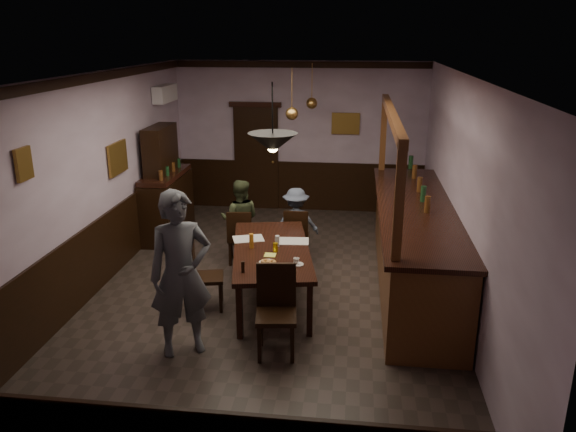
% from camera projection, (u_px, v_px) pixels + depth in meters
% --- Properties ---
extents(room, '(5.01, 8.01, 3.01)m').
position_uv_depth(room, '(270.00, 190.00, 7.51)').
color(room, '#2D2621').
rests_on(room, ground).
extents(dining_table, '(1.39, 2.35, 0.75)m').
position_uv_depth(dining_table, '(271.00, 253.00, 7.55)').
color(dining_table, black).
rests_on(dining_table, ground).
extents(chair_far_left, '(0.44, 0.44, 0.89)m').
position_uv_depth(chair_far_left, '(240.00, 235.00, 8.80)').
color(chair_far_left, black).
rests_on(chair_far_left, ground).
extents(chair_far_right, '(0.39, 0.39, 0.89)m').
position_uv_depth(chair_far_right, '(296.00, 234.00, 8.85)').
color(chair_far_right, black).
rests_on(chair_far_right, ground).
extents(chair_near, '(0.50, 0.50, 1.04)m').
position_uv_depth(chair_near, '(276.00, 306.00, 6.34)').
color(chair_near, black).
rests_on(chair_near, ground).
extents(chair_side, '(0.49, 0.49, 0.94)m').
position_uv_depth(chair_side, '(202.00, 272.00, 7.36)').
color(chair_side, black).
rests_on(chair_side, ground).
extents(person_standing, '(0.83, 0.73, 1.92)m').
position_uv_depth(person_standing, '(181.00, 274.00, 6.22)').
color(person_standing, '#545860').
rests_on(person_standing, ground).
extents(person_seated_left, '(0.67, 0.55, 1.30)m').
position_uv_depth(person_seated_left, '(240.00, 219.00, 9.01)').
color(person_seated_left, '#394328').
rests_on(person_seated_left, ground).
extents(person_seated_right, '(0.81, 0.56, 1.15)m').
position_uv_depth(person_seated_right, '(296.00, 223.00, 9.08)').
color(person_seated_right, '#4F5B71').
rests_on(person_seated_right, ground).
extents(newspaper_left, '(0.49, 0.42, 0.01)m').
position_uv_depth(newspaper_left, '(248.00, 239.00, 7.87)').
color(newspaper_left, silver).
rests_on(newspaper_left, dining_table).
extents(newspaper_right, '(0.44, 0.33, 0.01)m').
position_uv_depth(newspaper_right, '(293.00, 241.00, 7.78)').
color(newspaper_right, silver).
rests_on(newspaper_right, dining_table).
extents(napkin, '(0.18, 0.18, 0.00)m').
position_uv_depth(napkin, '(270.00, 255.00, 7.30)').
color(napkin, '#E0E956').
rests_on(napkin, dining_table).
extents(saucer, '(0.15, 0.15, 0.01)m').
position_uv_depth(saucer, '(298.00, 264.00, 7.00)').
color(saucer, white).
rests_on(saucer, dining_table).
extents(coffee_cup, '(0.09, 0.09, 0.07)m').
position_uv_depth(coffee_cup, '(296.00, 261.00, 6.99)').
color(coffee_cup, white).
rests_on(coffee_cup, saucer).
extents(pastry_plate, '(0.22, 0.22, 0.01)m').
position_uv_depth(pastry_plate, '(268.00, 263.00, 7.05)').
color(pastry_plate, white).
rests_on(pastry_plate, dining_table).
extents(pastry_ring_a, '(0.13, 0.13, 0.04)m').
position_uv_depth(pastry_ring_a, '(266.00, 262.00, 7.00)').
color(pastry_ring_a, '#C68C47').
rests_on(pastry_ring_a, pastry_plate).
extents(pastry_ring_b, '(0.13, 0.13, 0.04)m').
position_uv_depth(pastry_ring_b, '(271.00, 262.00, 6.99)').
color(pastry_ring_b, '#C68C47').
rests_on(pastry_ring_b, pastry_plate).
extents(soda_can, '(0.07, 0.07, 0.12)m').
position_uv_depth(soda_can, '(275.00, 247.00, 7.40)').
color(soda_can, gold).
rests_on(soda_can, dining_table).
extents(beer_glass, '(0.06, 0.06, 0.20)m').
position_uv_depth(beer_glass, '(251.00, 241.00, 7.52)').
color(beer_glass, '#BF721E').
rests_on(beer_glass, dining_table).
extents(water_glass, '(0.06, 0.06, 0.15)m').
position_uv_depth(water_glass, '(277.00, 241.00, 7.59)').
color(water_glass, silver).
rests_on(water_glass, dining_table).
extents(pepper_mill, '(0.04, 0.04, 0.14)m').
position_uv_depth(pepper_mill, '(243.00, 267.00, 6.76)').
color(pepper_mill, black).
rests_on(pepper_mill, dining_table).
extents(sideboard, '(0.54, 1.50, 1.98)m').
position_uv_depth(sideboard, '(166.00, 193.00, 9.96)').
color(sideboard, black).
rests_on(sideboard, ground).
extents(bar_counter, '(1.04, 4.49, 2.51)m').
position_uv_depth(bar_counter, '(414.00, 243.00, 8.04)').
color(bar_counter, '#522715').
rests_on(bar_counter, ground).
extents(door_back, '(0.90, 0.06, 2.10)m').
position_uv_depth(door_back, '(256.00, 159.00, 11.48)').
color(door_back, black).
rests_on(door_back, ground).
extents(ac_unit, '(0.20, 0.85, 0.30)m').
position_uv_depth(ac_unit, '(165.00, 93.00, 10.23)').
color(ac_unit, white).
rests_on(ac_unit, ground).
extents(picture_left_small, '(0.04, 0.28, 0.36)m').
position_uv_depth(picture_left_small, '(24.00, 164.00, 6.09)').
color(picture_left_small, olive).
rests_on(picture_left_small, ground).
extents(picture_left_large, '(0.04, 0.62, 0.48)m').
position_uv_depth(picture_left_large, '(118.00, 158.00, 8.49)').
color(picture_left_large, olive).
rests_on(picture_left_large, ground).
extents(picture_back, '(0.55, 0.04, 0.42)m').
position_uv_depth(picture_back, '(346.00, 124.00, 11.05)').
color(picture_back, olive).
rests_on(picture_back, ground).
extents(pendant_iron, '(0.56, 0.56, 0.78)m').
position_uv_depth(pendant_iron, '(273.00, 143.00, 6.28)').
color(pendant_iron, black).
rests_on(pendant_iron, ground).
extents(pendant_brass_mid, '(0.20, 0.20, 0.81)m').
position_uv_depth(pendant_brass_mid, '(292.00, 114.00, 8.79)').
color(pendant_brass_mid, '#BF8C3F').
rests_on(pendant_brass_mid, ground).
extents(pendant_brass_far, '(0.20, 0.20, 0.81)m').
position_uv_depth(pendant_brass_far, '(312.00, 103.00, 10.07)').
color(pendant_brass_far, '#BF8C3F').
rests_on(pendant_brass_far, ground).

